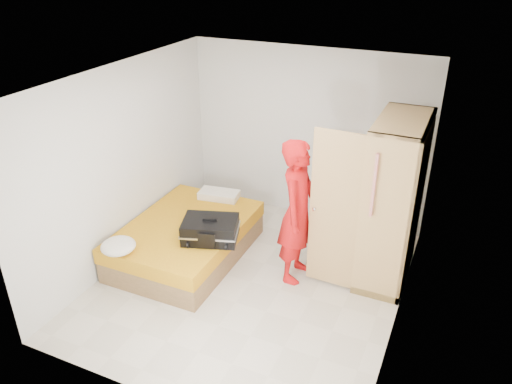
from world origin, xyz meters
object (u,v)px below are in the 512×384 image
at_px(person, 298,212).
at_px(round_cushion, 118,246).
at_px(bed, 187,240).
at_px(suitcase, 210,230).
at_px(wardrobe, 388,206).

xyz_separation_m(person, round_cushion, (-1.90, -1.10, -0.35)).
xyz_separation_m(bed, suitcase, (0.49, -0.19, 0.38)).
bearing_deg(bed, suitcase, -21.08).
bearing_deg(round_cushion, wardrobe, 28.46).
height_order(wardrobe, suitcase, wardrobe).
height_order(suitcase, round_cushion, suitcase).
height_order(person, suitcase, person).
xyz_separation_m(person, suitcase, (-1.02, -0.38, -0.30)).
xyz_separation_m(bed, wardrobe, (2.50, 0.67, 0.75)).
height_order(bed, wardrobe, wardrobe).
height_order(person, round_cushion, person).
distance_m(bed, suitcase, 0.65).
relative_size(bed, suitcase, 2.46).
height_order(wardrobe, person, wardrobe).
relative_size(bed, wardrobe, 0.96).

